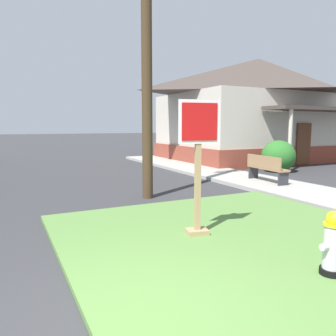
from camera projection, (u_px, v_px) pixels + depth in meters
The scene contains 9 objects.
grass_corner_patch at pixel (235, 236), 5.68m from camera, with size 5.72×5.47×0.08m, color #567F3D.
sidewalk_strip at pixel (244, 179), 11.63m from camera, with size 2.20×18.75×0.12m, color #9E9B93.
fire_hydrant at pixel (333, 245), 4.09m from camera, with size 0.38×0.34×0.81m.
stop_sign at pixel (198, 170), 5.54m from camera, with size 0.71×0.35×2.27m.
manhole_cover at pixel (94, 220), 6.75m from camera, with size 0.70×0.70×0.02m, color black.
street_bench at pixel (266, 167), 10.69m from camera, with size 0.56×1.70×0.85m.
utility_pole at pixel (146, 23), 8.32m from camera, with size 1.68×0.28×8.56m.
corner_house at pixel (258, 108), 18.79m from camera, with size 10.40×8.26×5.65m.
shrub_near_porch at pixel (278, 156), 13.81m from camera, with size 1.40×1.40×1.33m, color #2A6726.
Camera 1 is at (-0.88, -2.62, 1.93)m, focal length 35.40 mm.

